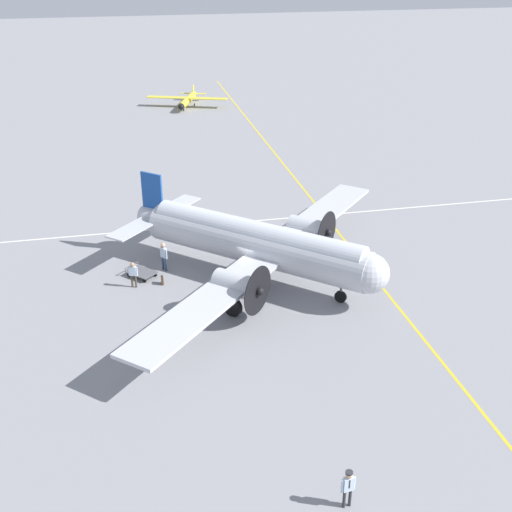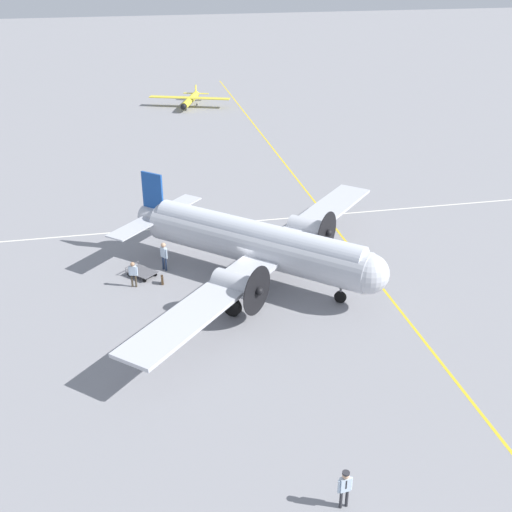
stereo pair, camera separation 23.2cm
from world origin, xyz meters
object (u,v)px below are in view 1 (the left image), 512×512
object	(u,v)px
crew_foreground	(348,485)
suitcase_near_door	(162,280)
traffic_cone	(173,318)
baggage_cart	(142,272)
airliner_main	(262,244)
passenger_boarding	(133,272)
ramp_agent	(164,254)
light_aircraft_distant	(187,100)

from	to	relation	value
crew_foreground	suitcase_near_door	size ratio (longest dim) A/B	3.06
suitcase_near_door	traffic_cone	world-z (taller)	traffic_cone
crew_foreground	baggage_cart	xyz separation A→B (m)	(-19.54, -6.36, -0.78)
crew_foreground	suitcase_near_door	distance (m)	19.04
airliner_main	suitcase_near_door	xyz separation A→B (m)	(-0.76, -5.93, -2.14)
airliner_main	passenger_boarding	world-z (taller)	airliner_main
passenger_boarding	traffic_cone	size ratio (longest dim) A/B	2.74
airliner_main	traffic_cone	xyz separation A→B (m)	(3.66, -5.69, -2.12)
airliner_main	baggage_cart	size ratio (longest dim) A/B	9.84
passenger_boarding	ramp_agent	size ratio (longest dim) A/B	0.88
passenger_boarding	light_aircraft_distant	xyz separation A→B (m)	(-44.65, 8.40, -0.19)
baggage_cart	traffic_cone	bearing A→B (deg)	-29.36
crew_foreground	airliner_main	bearing A→B (deg)	-98.82
suitcase_near_door	traffic_cone	distance (m)	4.43
light_aircraft_distant	traffic_cone	size ratio (longest dim) A/B	16.26
baggage_cart	suitcase_near_door	bearing A→B (deg)	-0.25
passenger_boarding	light_aircraft_distant	world-z (taller)	light_aircraft_distant
airliner_main	light_aircraft_distant	xyz separation A→B (m)	(-45.39, 0.81, -1.59)
crew_foreground	passenger_boarding	distance (m)	19.52
passenger_boarding	light_aircraft_distant	size ratio (longest dim) A/B	0.17
passenger_boarding	ramp_agent	world-z (taller)	ramp_agent
airliner_main	crew_foreground	size ratio (longest dim) A/B	12.04
airliner_main	light_aircraft_distant	world-z (taller)	airliner_main
airliner_main	crew_foreground	xyz separation A→B (m)	(17.54, -0.73, -1.34)
crew_foreground	suitcase_near_door	bearing A→B (deg)	-80.58
traffic_cone	light_aircraft_distant	bearing A→B (deg)	172.45
suitcase_near_door	light_aircraft_distant	bearing A→B (deg)	171.41
passenger_boarding	baggage_cart	bearing A→B (deg)	84.41
baggage_cart	light_aircraft_distant	bearing A→B (deg)	126.47
crew_foreground	passenger_boarding	world-z (taller)	crew_foreground
suitcase_near_door	light_aircraft_distant	size ratio (longest dim) A/B	0.06
ramp_agent	baggage_cart	xyz separation A→B (m)	(0.54, -1.45, -0.87)
traffic_cone	crew_foreground	bearing A→B (deg)	19.66
baggage_cart	traffic_cone	distance (m)	5.83
suitcase_near_door	baggage_cart	size ratio (longest dim) A/B	0.27
ramp_agent	airliner_main	bearing A→B (deg)	31.54
crew_foreground	baggage_cart	world-z (taller)	crew_foreground
crew_foreground	passenger_boarding	size ratio (longest dim) A/B	1.03
baggage_cart	light_aircraft_distant	world-z (taller)	light_aircraft_distant
passenger_boarding	light_aircraft_distant	bearing A→B (deg)	95.57
passenger_boarding	airliner_main	bearing A→B (deg)	10.66
airliner_main	traffic_cone	distance (m)	7.09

